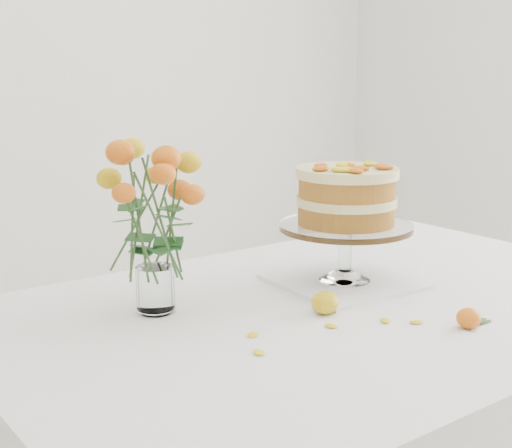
% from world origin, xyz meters
% --- Properties ---
extents(table, '(1.43, 0.93, 0.76)m').
position_xyz_m(table, '(0.00, 0.00, 0.67)').
color(table, tan).
rests_on(table, ground).
extents(napkin, '(0.29, 0.29, 0.01)m').
position_xyz_m(napkin, '(0.09, 0.08, 0.76)').
color(napkin, white).
rests_on(napkin, table).
extents(cake_stand, '(0.29, 0.29, 0.26)m').
position_xyz_m(cake_stand, '(0.09, 0.08, 0.94)').
color(cake_stand, silver).
rests_on(cake_stand, napkin).
extents(rose_vase, '(0.30, 0.30, 0.37)m').
position_xyz_m(rose_vase, '(-0.34, 0.16, 0.97)').
color(rose_vase, silver).
rests_on(rose_vase, table).
extents(loose_rose_near, '(0.10, 0.05, 0.05)m').
position_xyz_m(loose_rose_near, '(-0.08, -0.04, 0.78)').
color(loose_rose_near, yellow).
rests_on(loose_rose_near, table).
extents(loose_rose_far, '(0.08, 0.04, 0.04)m').
position_xyz_m(loose_rose_far, '(0.08, -0.25, 0.77)').
color(loose_rose_far, '#DA4D0A').
rests_on(loose_rose_far, table).
extents(stray_petal_a, '(0.03, 0.02, 0.00)m').
position_xyz_m(stray_petal_a, '(-0.12, -0.10, 0.76)').
color(stray_petal_a, yellow).
rests_on(stray_petal_a, table).
extents(stray_petal_b, '(0.03, 0.02, 0.00)m').
position_xyz_m(stray_petal_b, '(-0.02, -0.14, 0.76)').
color(stray_petal_b, yellow).
rests_on(stray_petal_b, table).
extents(stray_petal_c, '(0.03, 0.02, 0.00)m').
position_xyz_m(stray_petal_c, '(0.02, -0.18, 0.76)').
color(stray_petal_c, yellow).
rests_on(stray_petal_c, table).
extents(stray_petal_d, '(0.03, 0.02, 0.00)m').
position_xyz_m(stray_petal_d, '(-0.26, -0.05, 0.76)').
color(stray_petal_d, yellow).
rests_on(stray_petal_d, table).
extents(stray_petal_e, '(0.03, 0.02, 0.00)m').
position_xyz_m(stray_petal_e, '(-0.30, -0.12, 0.76)').
color(stray_petal_e, yellow).
rests_on(stray_petal_e, table).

